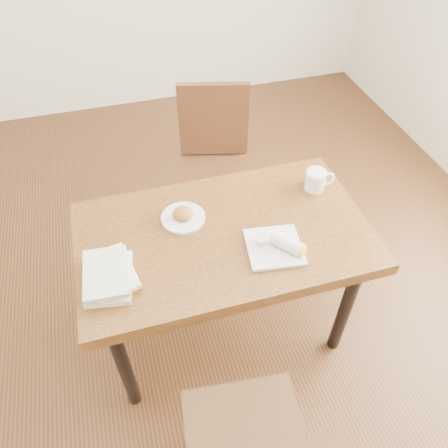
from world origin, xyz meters
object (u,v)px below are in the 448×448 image
object	(u,v)px
chair_far	(214,157)
book_stack	(109,275)
coffee_mug	(316,180)
plate_burrito	(278,246)
plate_scone	(183,216)
table	(224,246)

from	to	relation	value
chair_far	book_stack	xyz separation A→B (m)	(-0.66, -0.90, 0.23)
coffee_mug	plate_burrito	size ratio (longest dim) A/B	0.57
chair_far	plate_scone	bearing A→B (deg)	-115.76
plate_scone	book_stack	world-z (taller)	book_stack
plate_burrito	book_stack	size ratio (longest dim) A/B	0.91
table	chair_far	size ratio (longest dim) A/B	1.31
chair_far	book_stack	world-z (taller)	chair_far
plate_scone	plate_burrito	distance (m)	0.44
chair_far	coffee_mug	bearing A→B (deg)	-62.47
chair_far	plate_burrito	world-z (taller)	chair_far
coffee_mug	book_stack	xyz separation A→B (m)	(-0.98, -0.28, -0.02)
table	plate_scone	size ratio (longest dim) A/B	6.43
coffee_mug	table	bearing A→B (deg)	-162.39
chair_far	coffee_mug	xyz separation A→B (m)	(0.33, -0.62, 0.25)
table	chair_far	xyz separation A→B (m)	(0.17, 0.78, -0.11)
plate_scone	coffee_mug	xyz separation A→B (m)	(0.64, 0.03, 0.03)
table	book_stack	xyz separation A→B (m)	(-0.49, -0.12, 0.12)
chair_far	plate_burrito	size ratio (longest dim) A/B	3.80
chair_far	book_stack	size ratio (longest dim) A/B	3.45
plate_scone	plate_burrito	xyz separation A→B (m)	(0.33, -0.28, 0.00)
chair_far	coffee_mug	size ratio (longest dim) A/B	6.70
chair_far	plate_scone	distance (m)	0.76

